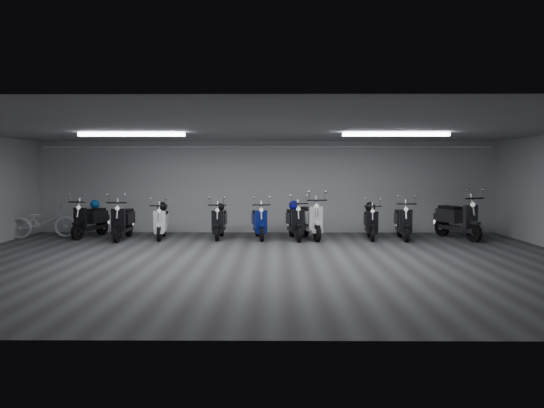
{
  "coord_description": "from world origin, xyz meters",
  "views": [
    {
      "loc": [
        0.28,
        -10.81,
        1.98
      ],
      "look_at": [
        0.18,
        2.5,
        1.05
      ],
      "focal_mm": 34.16,
      "sensor_mm": 36.0,
      "label": 1
    }
  ],
  "objects_px": {
    "bicycle": "(43,218)",
    "scooter_5": "(295,216)",
    "helmet_0": "(370,207)",
    "helmet_1": "(162,207)",
    "scooter_6": "(311,214)",
    "scooter_7": "(371,218)",
    "helmet_3": "(294,205)",
    "scooter_2": "(161,217)",
    "scooter_4": "(259,217)",
    "helmet_2": "(220,207)",
    "scooter_9": "(458,213)",
    "helmet_4": "(95,204)",
    "scooter_3": "(219,217)",
    "scooter_0": "(90,215)",
    "scooter_1": "(123,216)",
    "scooter_8": "(403,217)"
  },
  "relations": [
    {
      "from": "bicycle",
      "to": "helmet_3",
      "type": "relative_size",
      "value": 6.61
    },
    {
      "from": "scooter_5",
      "to": "bicycle",
      "type": "height_order",
      "value": "scooter_5"
    },
    {
      "from": "scooter_2",
      "to": "scooter_3",
      "type": "bearing_deg",
      "value": -4.04
    },
    {
      "from": "scooter_6",
      "to": "helmet_3",
      "type": "bearing_deg",
      "value": 156.4
    },
    {
      "from": "scooter_6",
      "to": "helmet_2",
      "type": "relative_size",
      "value": 8.17
    },
    {
      "from": "scooter_5",
      "to": "scooter_6",
      "type": "height_order",
      "value": "scooter_6"
    },
    {
      "from": "scooter_4",
      "to": "bicycle",
      "type": "bearing_deg",
      "value": 170.38
    },
    {
      "from": "scooter_2",
      "to": "scooter_9",
      "type": "xyz_separation_m",
      "value": [
        8.26,
        -0.05,
        0.13
      ]
    },
    {
      "from": "scooter_1",
      "to": "scooter_6",
      "type": "distance_m",
      "value": 5.21
    },
    {
      "from": "scooter_9",
      "to": "helmet_4",
      "type": "bearing_deg",
      "value": 156.31
    },
    {
      "from": "scooter_0",
      "to": "scooter_2",
      "type": "height_order",
      "value": "scooter_0"
    },
    {
      "from": "scooter_0",
      "to": "bicycle",
      "type": "distance_m",
      "value": 1.31
    },
    {
      "from": "scooter_3",
      "to": "scooter_7",
      "type": "xyz_separation_m",
      "value": [
        4.23,
        -0.05,
        -0.02
      ]
    },
    {
      "from": "bicycle",
      "to": "helmet_3",
      "type": "bearing_deg",
      "value": -107.51
    },
    {
      "from": "scooter_7",
      "to": "helmet_3",
      "type": "distance_m",
      "value": 2.18
    },
    {
      "from": "scooter_2",
      "to": "helmet_0",
      "type": "relative_size",
      "value": 5.49
    },
    {
      "from": "scooter_5",
      "to": "scooter_7",
      "type": "relative_size",
      "value": 1.09
    },
    {
      "from": "scooter_4",
      "to": "scooter_7",
      "type": "bearing_deg",
      "value": -8.2
    },
    {
      "from": "scooter_2",
      "to": "helmet_0",
      "type": "bearing_deg",
      "value": -3.52
    },
    {
      "from": "scooter_4",
      "to": "scooter_6",
      "type": "bearing_deg",
      "value": -7.34
    },
    {
      "from": "scooter_8",
      "to": "helmet_1",
      "type": "xyz_separation_m",
      "value": [
        -6.75,
        0.34,
        0.24
      ]
    },
    {
      "from": "helmet_0",
      "to": "helmet_1",
      "type": "relative_size",
      "value": 1.05
    },
    {
      "from": "scooter_0",
      "to": "scooter_7",
      "type": "relative_size",
      "value": 1.1
    },
    {
      "from": "scooter_4",
      "to": "scooter_6",
      "type": "distance_m",
      "value": 1.45
    },
    {
      "from": "scooter_4",
      "to": "scooter_8",
      "type": "relative_size",
      "value": 0.96
    },
    {
      "from": "scooter_6",
      "to": "helmet_1",
      "type": "relative_size",
      "value": 6.68
    },
    {
      "from": "scooter_0",
      "to": "scooter_4",
      "type": "relative_size",
      "value": 1.06
    },
    {
      "from": "helmet_0",
      "to": "helmet_2",
      "type": "relative_size",
      "value": 1.28
    },
    {
      "from": "scooter_6",
      "to": "helmet_2",
      "type": "bearing_deg",
      "value": 162.72
    },
    {
      "from": "scooter_4",
      "to": "helmet_4",
      "type": "distance_m",
      "value": 4.79
    },
    {
      "from": "scooter_0",
      "to": "scooter_1",
      "type": "distance_m",
      "value": 1.13
    },
    {
      "from": "scooter_1",
      "to": "helmet_2",
      "type": "bearing_deg",
      "value": 9.12
    },
    {
      "from": "bicycle",
      "to": "scooter_5",
      "type": "bearing_deg",
      "value": -109.42
    },
    {
      "from": "scooter_6",
      "to": "helmet_0",
      "type": "distance_m",
      "value": 1.7
    },
    {
      "from": "scooter_0",
      "to": "bicycle",
      "type": "xyz_separation_m",
      "value": [
        -1.3,
        -0.08,
        -0.07
      ]
    },
    {
      "from": "scooter_8",
      "to": "helmet_3",
      "type": "bearing_deg",
      "value": -179.44
    },
    {
      "from": "scooter_0",
      "to": "scooter_2",
      "type": "bearing_deg",
      "value": 9.55
    },
    {
      "from": "helmet_3",
      "to": "scooter_7",
      "type": "bearing_deg",
      "value": -3.26
    },
    {
      "from": "scooter_3",
      "to": "helmet_3",
      "type": "height_order",
      "value": "scooter_3"
    },
    {
      "from": "scooter_5",
      "to": "helmet_3",
      "type": "relative_size",
      "value": 6.39
    },
    {
      "from": "scooter_7",
      "to": "helmet_3",
      "type": "relative_size",
      "value": 5.87
    },
    {
      "from": "scooter_3",
      "to": "helmet_1",
      "type": "distance_m",
      "value": 1.68
    },
    {
      "from": "scooter_6",
      "to": "helmet_4",
      "type": "xyz_separation_m",
      "value": [
        -6.2,
        0.43,
        0.24
      ]
    },
    {
      "from": "scooter_1",
      "to": "bicycle",
      "type": "height_order",
      "value": "scooter_1"
    },
    {
      "from": "helmet_2",
      "to": "scooter_3",
      "type": "bearing_deg",
      "value": -90.52
    },
    {
      "from": "helmet_1",
      "to": "scooter_1",
      "type": "bearing_deg",
      "value": -157.08
    },
    {
      "from": "scooter_2",
      "to": "bicycle",
      "type": "distance_m",
      "value": 3.38
    },
    {
      "from": "helmet_0",
      "to": "scooter_7",
      "type": "bearing_deg",
      "value": -94.68
    },
    {
      "from": "scooter_2",
      "to": "scooter_7",
      "type": "distance_m",
      "value": 5.85
    },
    {
      "from": "scooter_3",
      "to": "helmet_1",
      "type": "height_order",
      "value": "scooter_3"
    }
  ]
}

